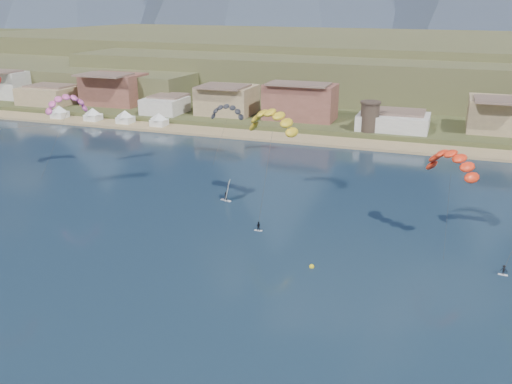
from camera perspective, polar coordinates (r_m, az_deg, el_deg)
ground at (r=61.18m, az=-10.63°, el=-18.44°), size 2400.00×2400.00×0.00m
beach at (r=153.93m, az=9.29°, el=5.11°), size 2200.00×12.00×0.90m
land at (r=602.89m, az=17.64°, el=14.81°), size 2200.00×900.00×4.00m
foothills at (r=275.11m, az=19.15°, el=12.33°), size 940.00×210.00×18.00m
town at (r=178.41m, az=-2.47°, el=9.81°), size 400.00×24.00×12.00m
watchtower at (r=159.58m, az=11.73°, el=7.71°), size 5.82×5.82×8.60m
beach_tents at (r=182.29m, az=-15.12°, el=8.00°), size 43.40×6.40×5.00m
kitesurfer_yellow at (r=101.03m, az=1.72°, el=7.72°), size 11.26×16.74×21.23m
distant_kite_pink at (r=129.65m, az=-19.13°, el=8.96°), size 8.91×9.44×19.37m
distant_kite_dark at (r=135.06m, az=-3.04°, el=8.58°), size 8.95×6.35×15.41m
distant_kite_orange at (r=90.64m, az=19.74°, el=3.27°), size 9.70×8.84×17.19m
windsurfer at (r=107.51m, az=-3.08°, el=-0.25°), size 2.41×2.65×4.11m
buoy at (r=81.85m, az=5.80°, el=-7.72°), size 0.75×0.75×0.75m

